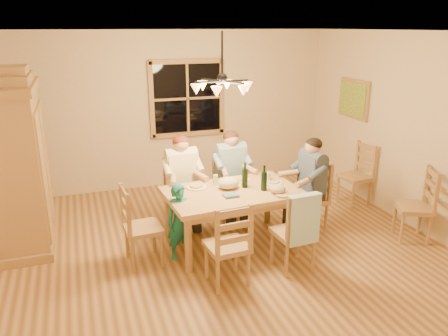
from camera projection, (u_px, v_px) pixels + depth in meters
name	position (u px, v px, depth m)	size (l,w,h in m)	color
floor	(222.00, 243.00, 5.80)	(5.50, 5.50, 0.00)	brown
ceiling	(222.00, 31.00, 4.96)	(5.50, 5.00, 0.02)	white
wall_back	(176.00, 110.00, 7.63)	(5.50, 0.02, 2.70)	beige
wall_right	(404.00, 129.00, 6.24)	(0.02, 5.00, 2.70)	beige
window	(187.00, 98.00, 7.60)	(1.30, 0.06, 1.30)	black
painting	(354.00, 99.00, 7.23)	(0.06, 0.78, 0.64)	#9F7745
chandelier	(222.00, 86.00, 5.16)	(0.77, 0.68, 0.71)	black
armoire	(19.00, 167.00, 5.52)	(0.66, 1.40, 2.30)	#9F7745
dining_table	(233.00, 198.00, 5.57)	(1.75, 1.14, 0.76)	#A57A49
chair_far_left	(183.00, 206.00, 6.22)	(0.47, 0.45, 0.99)	#A28147
chair_far_right	(231.00, 198.00, 6.50)	(0.47, 0.45, 0.99)	#A28147
chair_near_left	(227.00, 258.00, 4.83)	(0.47, 0.45, 0.99)	#A28147
chair_near_right	(293.00, 244.00, 5.14)	(0.47, 0.45, 0.99)	#A28147
chair_end_left	(144.00, 240.00, 5.25)	(0.45, 0.47, 0.99)	#A28147
chair_end_right	(309.00, 209.00, 6.12)	(0.45, 0.47, 0.99)	#A28147
adult_woman	(182.00, 170.00, 6.06)	(0.41, 0.44, 0.87)	#F4ECBC
adult_plaid_man	(231.00, 164.00, 6.33)	(0.41, 0.44, 0.87)	teal
adult_slate_man	(311.00, 173.00, 5.95)	(0.44, 0.41, 0.87)	#404F67
towel	(303.00, 220.00, 4.85)	(0.38, 0.10, 0.58)	#A9D2E5
wine_bottle_a	(245.00, 175.00, 5.61)	(0.08, 0.08, 0.33)	black
wine_bottle_b	(264.00, 178.00, 5.51)	(0.08, 0.08, 0.33)	black
plate_woman	(197.00, 187.00, 5.63)	(0.26, 0.26, 0.02)	white
plate_plaid	(240.00, 180.00, 5.91)	(0.26, 0.26, 0.02)	white
plate_slate	(273.00, 183.00, 5.79)	(0.26, 0.26, 0.02)	white
wine_glass_a	(215.00, 180.00, 5.71)	(0.06, 0.06, 0.14)	silver
wine_glass_b	(268.00, 177.00, 5.82)	(0.06, 0.06, 0.14)	silver
cap	(278.00, 189.00, 5.44)	(0.20, 0.20, 0.11)	tan
napkin	(231.00, 195.00, 5.34)	(0.18, 0.14, 0.03)	slate
cloth_bundle	(228.00, 183.00, 5.59)	(0.28, 0.22, 0.15)	beige
child	(180.00, 222.00, 5.31)	(0.35, 0.23, 0.97)	#1B7D7C
chair_spare_front	(412.00, 218.00, 5.84)	(0.57, 0.57, 0.99)	#A28147
chair_spare_back	(354.00, 186.00, 7.02)	(0.46, 0.48, 0.99)	#A28147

